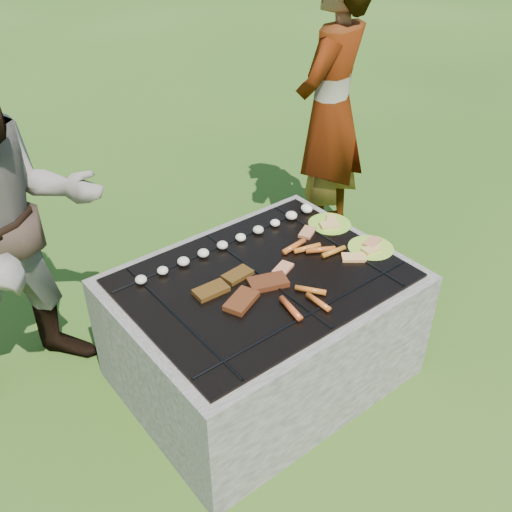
{
  "coord_description": "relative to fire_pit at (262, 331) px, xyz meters",
  "views": [
    {
      "loc": [
        -1.31,
        -1.59,
        2.15
      ],
      "look_at": [
        0.0,
        0.05,
        0.7
      ],
      "focal_mm": 40.0,
      "sensor_mm": 36.0,
      "label": 1
    }
  ],
  "objects": [
    {
      "name": "bread_on_grate",
      "position": [
        0.32,
        -0.01,
        0.34
      ],
      "size": [
        0.44,
        0.41,
        0.01
      ],
      "color": "tan",
      "rests_on": "fire_pit"
    },
    {
      "name": "pork_slabs",
      "position": [
        -0.13,
        -0.02,
        0.34
      ],
      "size": [
        0.4,
        0.28,
        0.03
      ],
      "color": "brown",
      "rests_on": "fire_pit"
    },
    {
      "name": "cook",
      "position": [
        1.19,
        0.8,
        0.59
      ],
      "size": [
        0.74,
        0.61,
        1.75
      ],
      "primitive_type": "imported",
      "rotation": [
        0.0,
        0.0,
        3.49
      ],
      "color": "gray",
      "rests_on": "ground"
    },
    {
      "name": "bystander",
      "position": [
        -0.83,
        0.69,
        0.58
      ],
      "size": [
        0.84,
        0.66,
        1.72
      ],
      "primitive_type": "imported",
      "rotation": [
        0.0,
        0.0,
        -0.01
      ],
      "color": "gray",
      "rests_on": "ground"
    },
    {
      "name": "sausages",
      "position": [
        0.19,
        -0.1,
        0.34
      ],
      "size": [
        0.54,
        0.47,
        0.03
      ],
      "color": "#DC5E24",
      "rests_on": "fire_pit"
    },
    {
      "name": "mushrooms",
      "position": [
        0.12,
        0.3,
        0.35
      ],
      "size": [
        1.06,
        0.07,
        0.04
      ],
      "color": "beige",
      "rests_on": "fire_pit"
    },
    {
      "name": "plate_far",
      "position": [
        0.56,
        0.14,
        0.33
      ],
      "size": [
        0.24,
        0.24,
        0.03
      ],
      "color": "#BFE637",
      "rests_on": "fire_pit"
    },
    {
      "name": "fire_pit",
      "position": [
        0.0,
        0.0,
        0.0
      ],
      "size": [
        1.3,
        1.0,
        0.62
      ],
      "color": "gray",
      "rests_on": "ground"
    },
    {
      "name": "plate_near",
      "position": [
        0.56,
        -0.14,
        0.33
      ],
      "size": [
        0.28,
        0.28,
        0.03
      ],
      "color": "yellow",
      "rests_on": "fire_pit"
    },
    {
      "name": "lawn",
      "position": [
        0.0,
        0.0,
        -0.28
      ],
      "size": [
        60.0,
        60.0,
        0.0
      ],
      "primitive_type": "plane",
      "color": "#224A12",
      "rests_on": "ground"
    }
  ]
}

